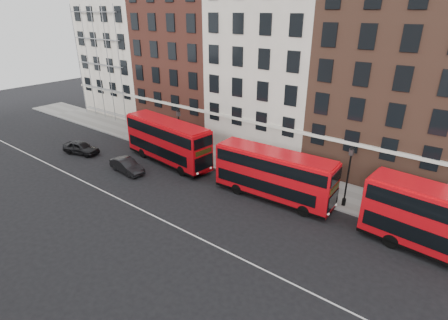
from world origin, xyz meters
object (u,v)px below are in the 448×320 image
Objects in this scene: bus_c at (273,174)px; bus_b at (167,140)px; car_rear at (81,148)px; car_front at (127,166)px.

bus_b is at bearing 177.59° from bus_c.
bus_c is at bearing 5.97° from bus_b.
bus_b is at bearing -80.44° from car_rear.
bus_c reaches higher than car_rear.
bus_b reaches higher than car_front.
car_front is at bearing -104.38° from car_rear.
car_rear is at bearing -149.51° from bus_b.
car_front is (8.18, 0.08, -0.03)m from car_rear.
bus_b is 10.84m from car_rear.
car_rear is (-22.70, -4.43, -1.64)m from bus_c.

